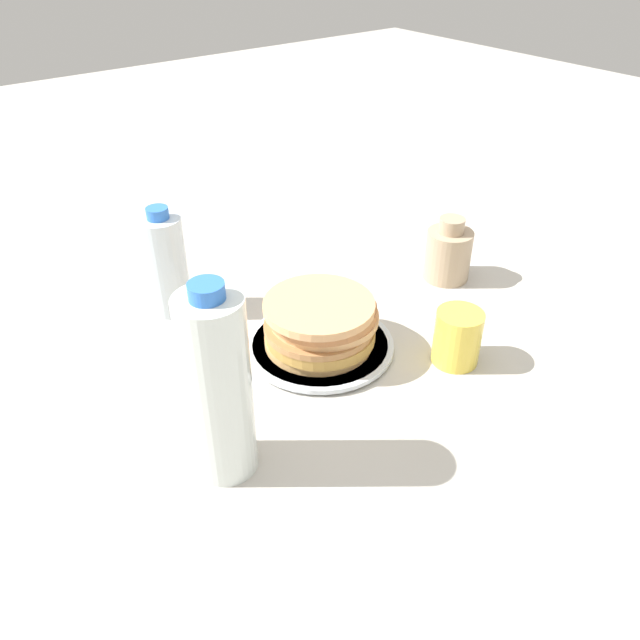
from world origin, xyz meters
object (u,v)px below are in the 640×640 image
(juice_glass, at_px, (457,337))
(water_bottle_near, at_px, (218,387))
(cream_jug, at_px, (448,253))
(plate, at_px, (320,345))
(water_bottle_mid, at_px, (166,264))
(pancake_stack, at_px, (320,322))

(juice_glass, distance_m, water_bottle_near, 0.39)
(cream_jug, distance_m, water_bottle_near, 0.57)
(plate, relative_size, water_bottle_mid, 1.23)
(juice_glass, relative_size, water_bottle_near, 0.33)
(plate, relative_size, juice_glass, 2.68)
(juice_glass, distance_m, cream_jug, 0.25)
(plate, height_order, water_bottle_near, water_bottle_near)
(pancake_stack, relative_size, water_bottle_near, 0.68)
(juice_glass, xyz_separation_m, cream_jug, (0.18, -0.17, 0.01))
(cream_jug, bearing_deg, juice_glass, 135.94)
(pancake_stack, bearing_deg, water_bottle_mid, 27.50)
(pancake_stack, bearing_deg, plate, -28.41)
(pancake_stack, height_order, cream_jug, cream_jug)
(cream_jug, xyz_separation_m, water_bottle_near, (-0.15, 0.55, 0.07))
(pancake_stack, height_order, water_bottle_mid, water_bottle_mid)
(plate, xyz_separation_m, water_bottle_mid, (0.24, 0.13, 0.08))
(water_bottle_near, height_order, water_bottle_mid, water_bottle_near)
(plate, bearing_deg, water_bottle_near, 116.22)
(pancake_stack, xyz_separation_m, juice_glass, (-0.14, -0.14, -0.01))
(plate, distance_m, juice_glass, 0.21)
(water_bottle_mid, bearing_deg, water_bottle_near, 163.60)
(plate, relative_size, cream_jug, 1.93)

